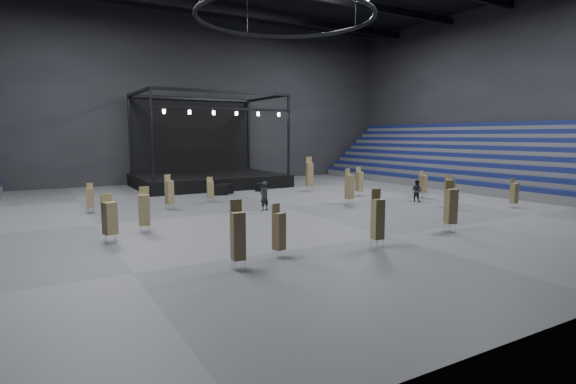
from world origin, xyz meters
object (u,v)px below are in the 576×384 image
chair_stack_9 (90,197)px  crew_member (417,191)px  chair_stack_11 (378,218)px  man_center (264,196)px  chair_stack_12 (423,183)px  chair_stack_8 (310,174)px  chair_stack_6 (279,230)px  chair_stack_7 (169,192)px  chair_stack_14 (238,235)px  flight_case_left (220,190)px  chair_stack_5 (359,181)px  stage (206,171)px  chair_stack_0 (514,193)px  flight_case_right (261,187)px  chair_stack_3 (109,217)px  chair_stack_2 (451,205)px  chair_stack_10 (210,189)px  flight_case_mid (226,189)px  chair_stack_4 (349,186)px  chair_stack_13 (144,209)px  chair_stack_1 (449,190)px

chair_stack_9 → crew_member: bearing=-6.7°
chair_stack_11 → man_center: bearing=99.2°
man_center → crew_member: 12.32m
chair_stack_9 → chair_stack_12: (24.54, -5.86, 0.14)m
chair_stack_8 → chair_stack_6: bearing=-112.1°
chair_stack_11 → chair_stack_7: bearing=119.1°
chair_stack_8 → chair_stack_14: 24.58m
chair_stack_11 → chair_stack_12: size_ratio=1.22×
flight_case_left → chair_stack_5: 11.95m
stage → chair_stack_0: size_ratio=6.66×
chair_stack_5 → chair_stack_11: size_ratio=0.92×
flight_case_right → chair_stack_3: 21.09m
flight_case_right → chair_stack_2: chair_stack_2 is taller
chair_stack_7 → chair_stack_8: (13.96, 3.82, 0.35)m
chair_stack_11 → chair_stack_0: bearing=23.1°
chair_stack_2 → chair_stack_5: bearing=88.0°
chair_stack_5 → chair_stack_10: (-12.36, 2.61, -0.21)m
crew_member → flight_case_mid: bearing=28.4°
flight_case_left → chair_stack_0: size_ratio=0.61×
chair_stack_8 → chair_stack_9: size_ratio=1.59×
flight_case_right → chair_stack_4: size_ratio=0.41×
stage → chair_stack_14: stage is taller
flight_case_left → chair_stack_6: (-5.23, -19.98, 0.75)m
man_center → chair_stack_4: bearing=155.0°
flight_case_mid → chair_stack_5: size_ratio=0.52×
chair_stack_6 → chair_stack_13: bearing=99.9°
chair_stack_8 → chair_stack_10: chair_stack_8 is taller
chair_stack_3 → chair_stack_8: bearing=12.8°
flight_case_right → chair_stack_11: bearing=-102.6°
stage → chair_stack_1: 24.27m
chair_stack_13 → chair_stack_9: bearing=121.0°
flight_case_left → chair_stack_10: size_ratio=0.65×
flight_case_left → chair_stack_9: bearing=-159.2°
stage → chair_stack_0: 28.14m
flight_case_right → chair_stack_10: chair_stack_10 is taller
chair_stack_1 → chair_stack_13: chair_stack_13 is taller
stage → chair_stack_3: 24.69m
stage → flight_case_left: stage is taller
chair_stack_5 → man_center: 10.85m
chair_stack_0 → chair_stack_1: 4.56m
chair_stack_2 → chair_stack_10: bearing=132.4°
flight_case_mid → stage: bearing=84.4°
chair_stack_1 → chair_stack_11: (-12.04, -6.15, 0.11)m
chair_stack_10 → chair_stack_7: bearing=-144.3°
chair_stack_0 → crew_member: 6.74m
chair_stack_3 → chair_stack_10: bearing=29.4°
flight_case_left → chair_stack_13: size_ratio=0.52×
chair_stack_2 → chair_stack_5: chair_stack_2 is taller
stage → chair_stack_2: bearing=-82.2°
chair_stack_0 → stage: bearing=124.4°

